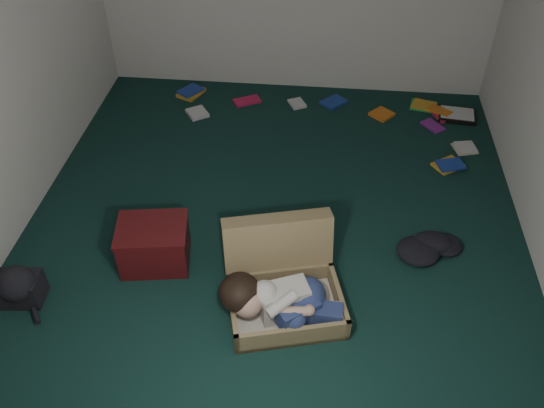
# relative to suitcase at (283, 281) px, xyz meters

# --- Properties ---
(floor) EXTENTS (4.50, 4.50, 0.00)m
(floor) POSITION_rel_suitcase_xyz_m (-0.14, 0.75, -0.17)
(floor) COLOR black
(floor) RESTS_ON ground
(wall_front) EXTENTS (4.50, 0.00, 4.50)m
(wall_front) POSITION_rel_suitcase_xyz_m (-0.14, -1.50, 1.13)
(wall_front) COLOR white
(wall_front) RESTS_ON ground
(suitcase) EXTENTS (0.93, 0.92, 0.56)m
(suitcase) POSITION_rel_suitcase_xyz_m (0.00, 0.00, 0.00)
(suitcase) COLOR #917B4F
(suitcase) RESTS_ON floor
(person) EXTENTS (0.86, 0.43, 0.35)m
(person) POSITION_rel_suitcase_xyz_m (-0.00, -0.20, 0.04)
(person) COLOR beige
(person) RESTS_ON suitcase
(maroon_bin) EXTENTS (0.57, 0.48, 0.35)m
(maroon_bin) POSITION_rel_suitcase_xyz_m (-0.98, 0.25, 0.01)
(maroon_bin) COLOR #470E10
(maroon_bin) RESTS_ON floor
(backpack) EXTENTS (0.42, 0.35, 0.24)m
(backpack) POSITION_rel_suitcase_xyz_m (-1.84, -0.20, -0.05)
(backpack) COLOR black
(backpack) RESTS_ON floor
(clothing_pile) EXTENTS (0.46, 0.39, 0.14)m
(clothing_pile) POSITION_rel_suitcase_xyz_m (1.07, 0.54, -0.10)
(clothing_pile) COLOR black
(clothing_pile) RESTS_ON floor
(paper_tray) EXTENTS (0.39, 0.31, 0.05)m
(paper_tray) POSITION_rel_suitcase_xyz_m (1.56, 2.53, -0.14)
(paper_tray) COLOR black
(paper_tray) RESTS_ON floor
(book_scatter) EXTENTS (3.01, 1.26, 0.02)m
(book_scatter) POSITION_rel_suitcase_xyz_m (0.45, 2.42, -0.16)
(book_scatter) COLOR gold
(book_scatter) RESTS_ON floor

